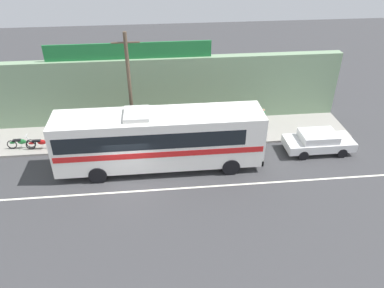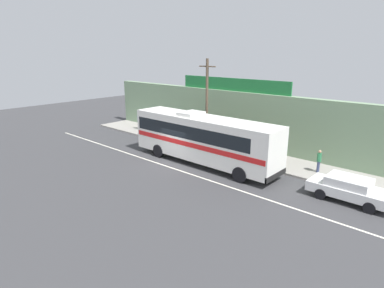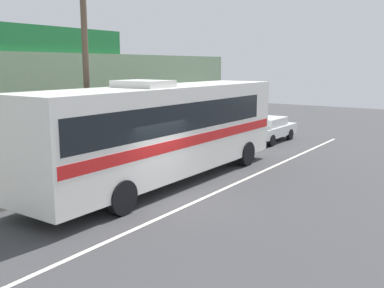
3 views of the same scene
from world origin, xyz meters
name	(u,v)px [view 3 (image 3 of 3)]	position (x,y,z in m)	size (l,w,h in m)	color
ground_plane	(167,201)	(0.00, 0.00, 0.00)	(70.00, 70.00, 0.00)	#3A3A3D
sidewalk_slab	(60,176)	(0.00, 5.20, 0.07)	(30.00, 3.60, 0.14)	gray
storefront_facade	(22,112)	(0.00, 7.35, 2.40)	(30.00, 0.70, 4.80)	gray
storefront_billboard	(20,38)	(0.15, 7.35, 5.35)	(11.07, 0.12, 1.10)	#1E7538
road_center_stripe	(187,205)	(0.00, -0.80, 0.00)	(30.00, 0.14, 0.01)	silver
intercity_bus	(164,127)	(1.77, 1.46, 2.07)	(12.04, 2.68, 3.78)	white
parked_car	(267,128)	(11.97, 2.13, 0.74)	(4.35, 1.92, 1.37)	silver
utility_pole	(86,73)	(0.25, 3.78, 4.00)	(1.60, 0.22, 7.46)	brown
motorcycle_purple	(34,177)	(-1.83, 4.26, 0.57)	(1.93, 0.56, 0.94)	black
pedestrian_by_curb	(194,125)	(9.09, 5.12, 1.04)	(0.30, 0.48, 1.57)	navy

